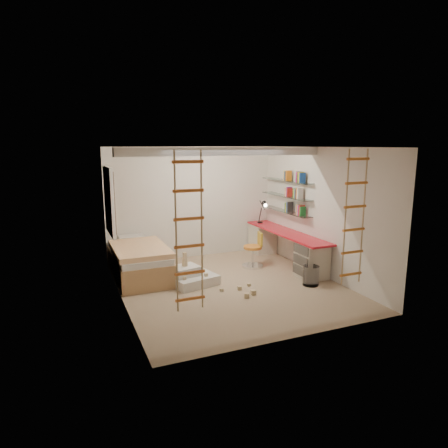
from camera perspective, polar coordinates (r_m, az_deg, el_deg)
name	(u,v)px	position (r m, az deg, el deg)	size (l,w,h in m)	color
floor	(230,286)	(7.68, 0.87, -8.85)	(4.50, 4.50, 0.00)	#9D8165
ceiling_beam	(224,151)	(7.49, 0.00, 10.33)	(4.00, 0.18, 0.16)	white
window_frame	(109,201)	(8.24, -16.10, 3.20)	(0.06, 1.15, 1.35)	white
window_blind	(111,201)	(8.24, -15.82, 3.22)	(0.02, 1.00, 1.20)	#4C2D1E
rope_ladder_left	(189,233)	(5.22, -5.01, -1.23)	(0.41, 0.04, 2.13)	#CA6422
rope_ladder_right	(354,218)	(6.55, 18.12, 0.79)	(0.41, 0.04, 2.13)	#C77822
waste_bin	(311,276)	(7.85, 12.30, -7.21)	(0.30, 0.30, 0.38)	white
desk	(285,246)	(9.06, 8.70, -3.17)	(0.56, 2.80, 0.75)	red
shelves	(286,196)	(9.16, 8.85, 3.96)	(0.25, 1.80, 0.71)	white
bed	(139,261)	(8.29, -12.04, -5.18)	(1.02, 2.00, 0.69)	#AD7F51
task_lamp	(263,208)	(9.70, 5.65, 2.28)	(0.14, 0.36, 0.57)	black
swivel_chair	(254,254)	(8.78, 4.25, -4.35)	(0.54, 0.54, 0.77)	orange
play_platform	(191,277)	(7.75, -4.69, -7.60)	(0.95, 0.81, 0.37)	silver
toy_blocks	(213,277)	(7.51, -1.52, -7.51)	(1.24, 1.19, 0.64)	#CCB284
books	(286,191)	(9.14, 8.88, 4.75)	(0.14, 0.70, 0.92)	#1E722D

